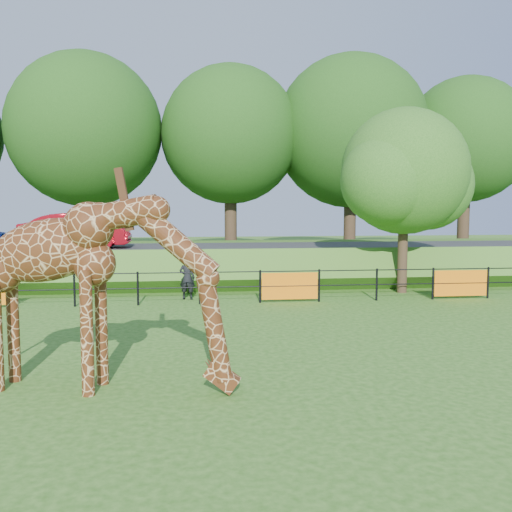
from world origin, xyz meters
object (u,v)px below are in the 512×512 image
object	(u,v)px
giraffe	(102,293)
tree_east	(407,176)
visitor	(187,278)
car_red	(76,231)

from	to	relation	value
giraffe	tree_east	xyz separation A→B (m)	(9.44, 10.09, 2.54)
visitor	tree_east	xyz separation A→B (m)	(8.01, 0.68, 3.53)
giraffe	visitor	world-z (taller)	giraffe
visitor	tree_east	world-z (taller)	tree_east
giraffe	tree_east	world-z (taller)	tree_east
car_red	tree_east	size ratio (longest dim) A/B	0.65
car_red	tree_east	xyz separation A→B (m)	(12.65, -4.29, 2.13)
giraffe	tree_east	size ratio (longest dim) A/B	0.72
car_red	tree_east	world-z (taller)	tree_east
visitor	tree_east	bearing A→B (deg)	-161.25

